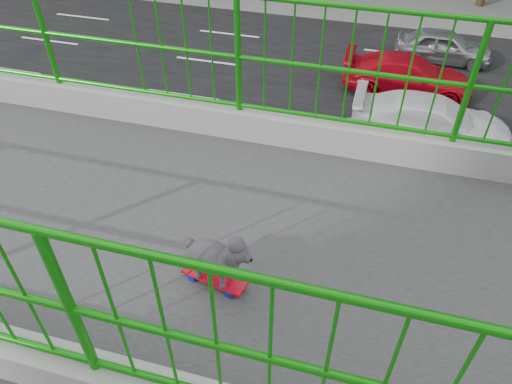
{
  "coord_description": "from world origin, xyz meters",
  "views": [
    {
      "loc": [
        2.49,
        -0.76,
        9.83
      ],
      "look_at": [
        -0.5,
        -1.59,
        7.08
      ],
      "focal_mm": 33.88,
      "sensor_mm": 36.0,
      "label": 1
    }
  ],
  "objects_px": {
    "car_3": "(408,75)",
    "car_4": "(444,46)",
    "skateboard": "(215,278)",
    "car_7": "(432,121)",
    "car_5": "(57,190)",
    "poodle": "(216,256)"
  },
  "relations": [
    {
      "from": "car_5",
      "to": "car_4",
      "type": "bearing_deg",
      "value": 139.66
    },
    {
      "from": "car_3",
      "to": "car_4",
      "type": "height_order",
      "value": "car_3"
    },
    {
      "from": "car_3",
      "to": "car_7",
      "type": "relative_size",
      "value": 0.93
    },
    {
      "from": "poodle",
      "to": "car_3",
      "type": "distance_m",
      "value": 17.47
    },
    {
      "from": "skateboard",
      "to": "car_3",
      "type": "distance_m",
      "value": 17.38
    },
    {
      "from": "skateboard",
      "to": "car_3",
      "type": "xyz_separation_m",
      "value": [
        -16.05,
        2.08,
        -6.32
      ]
    },
    {
      "from": "skateboard",
      "to": "car_3",
      "type": "relative_size",
      "value": 0.1
    },
    {
      "from": "car_4",
      "to": "car_7",
      "type": "height_order",
      "value": "car_7"
    },
    {
      "from": "car_4",
      "to": "car_5",
      "type": "distance_m",
      "value": 16.79
    },
    {
      "from": "car_5",
      "to": "skateboard",
      "type": "bearing_deg",
      "value": 48.86
    },
    {
      "from": "car_4",
      "to": "car_5",
      "type": "bearing_deg",
      "value": 139.66
    },
    {
      "from": "car_3",
      "to": "car_5",
      "type": "distance_m",
      "value": 13.48
    },
    {
      "from": "poodle",
      "to": "car_5",
      "type": "height_order",
      "value": "poodle"
    },
    {
      "from": "skateboard",
      "to": "car_7",
      "type": "height_order",
      "value": "skateboard"
    },
    {
      "from": "car_5",
      "to": "poodle",
      "type": "bearing_deg",
      "value": 48.94
    },
    {
      "from": "skateboard",
      "to": "car_3",
      "type": "height_order",
      "value": "skateboard"
    },
    {
      "from": "poodle",
      "to": "car_3",
      "type": "height_order",
      "value": "poodle"
    },
    {
      "from": "skateboard",
      "to": "car_4",
      "type": "xyz_separation_m",
      "value": [
        -19.25,
        3.49,
        -6.36
      ]
    },
    {
      "from": "skateboard",
      "to": "poodle",
      "type": "height_order",
      "value": "poodle"
    },
    {
      "from": "car_3",
      "to": "car_4",
      "type": "relative_size",
      "value": 1.24
    },
    {
      "from": "poodle",
      "to": "car_3",
      "type": "xyz_separation_m",
      "value": [
        -16.06,
        2.05,
        -6.58
      ]
    },
    {
      "from": "poodle",
      "to": "car_7",
      "type": "bearing_deg",
      "value": 179.74
    }
  ]
}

